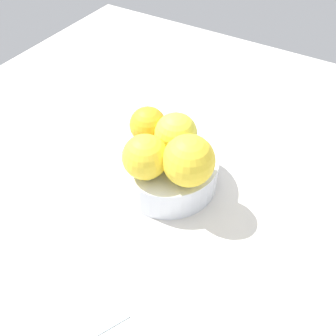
{
  "coord_description": "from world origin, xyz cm",
  "views": [
    {
      "loc": [
        23.19,
        -38.51,
        48.35
      ],
      "look_at": [
        0.0,
        0.0,
        3.28
      ],
      "focal_mm": 40.92,
      "sensor_mm": 36.0,
      "label": 1
    }
  ],
  "objects_px": {
    "fruit_bowl": "(168,171)",
    "folded_napkin": "(56,299)",
    "orange_in_bowl_0": "(145,157)",
    "orange_in_bowl_1": "(178,135)",
    "orange_in_bowl_3": "(189,161)",
    "orange_in_bowl_2": "(148,125)"
  },
  "relations": [
    {
      "from": "orange_in_bowl_0",
      "to": "orange_in_bowl_1",
      "type": "height_order",
      "value": "same"
    },
    {
      "from": "fruit_bowl",
      "to": "orange_in_bowl_3",
      "type": "height_order",
      "value": "orange_in_bowl_3"
    },
    {
      "from": "orange_in_bowl_3",
      "to": "orange_in_bowl_1",
      "type": "bearing_deg",
      "value": 133.36
    },
    {
      "from": "fruit_bowl",
      "to": "folded_napkin",
      "type": "distance_m",
      "value": 0.26
    },
    {
      "from": "orange_in_bowl_1",
      "to": "orange_in_bowl_2",
      "type": "height_order",
      "value": "orange_in_bowl_1"
    },
    {
      "from": "orange_in_bowl_1",
      "to": "folded_napkin",
      "type": "bearing_deg",
      "value": -94.25
    },
    {
      "from": "orange_in_bowl_0",
      "to": "fruit_bowl",
      "type": "bearing_deg",
      "value": 75.52
    },
    {
      "from": "folded_napkin",
      "to": "orange_in_bowl_2",
      "type": "bearing_deg",
      "value": 97.3
    },
    {
      "from": "orange_in_bowl_0",
      "to": "orange_in_bowl_3",
      "type": "bearing_deg",
      "value": 20.06
    },
    {
      "from": "orange_in_bowl_0",
      "to": "folded_napkin",
      "type": "xyz_separation_m",
      "value": [
        -0.01,
        -0.21,
        -0.09
      ]
    },
    {
      "from": "orange_in_bowl_1",
      "to": "orange_in_bowl_0",
      "type": "bearing_deg",
      "value": -102.82
    },
    {
      "from": "orange_in_bowl_3",
      "to": "fruit_bowl",
      "type": "bearing_deg",
      "value": 154.34
    },
    {
      "from": "orange_in_bowl_1",
      "to": "orange_in_bowl_3",
      "type": "bearing_deg",
      "value": -46.64
    },
    {
      "from": "orange_in_bowl_3",
      "to": "folded_napkin",
      "type": "height_order",
      "value": "orange_in_bowl_3"
    },
    {
      "from": "orange_in_bowl_0",
      "to": "folded_napkin",
      "type": "height_order",
      "value": "orange_in_bowl_0"
    },
    {
      "from": "orange_in_bowl_1",
      "to": "folded_napkin",
      "type": "distance_m",
      "value": 0.3
    },
    {
      "from": "fruit_bowl",
      "to": "orange_in_bowl_1",
      "type": "height_order",
      "value": "orange_in_bowl_1"
    },
    {
      "from": "orange_in_bowl_3",
      "to": "folded_napkin",
      "type": "xyz_separation_m",
      "value": [
        -0.07,
        -0.24,
        -0.09
      ]
    },
    {
      "from": "folded_napkin",
      "to": "orange_in_bowl_0",
      "type": "bearing_deg",
      "value": 88.64
    },
    {
      "from": "fruit_bowl",
      "to": "orange_in_bowl_0",
      "type": "distance_m",
      "value": 0.08
    },
    {
      "from": "orange_in_bowl_0",
      "to": "orange_in_bowl_1",
      "type": "distance_m",
      "value": 0.07
    },
    {
      "from": "fruit_bowl",
      "to": "folded_napkin",
      "type": "xyz_separation_m",
      "value": [
        -0.02,
        -0.26,
        -0.02
      ]
    }
  ]
}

